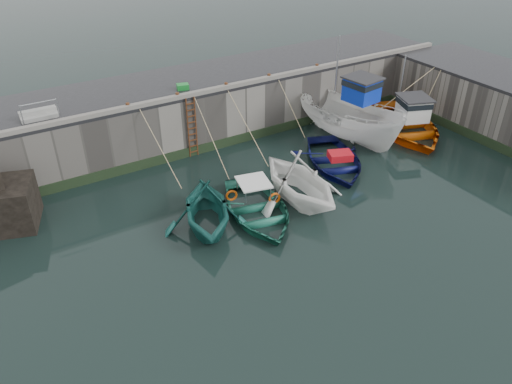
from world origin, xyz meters
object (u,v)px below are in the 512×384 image
boat_near_blue (257,215)px  bollard_b (177,95)px  boat_near_white (207,226)px  bollard_a (128,106)px  boat_near_blacktrim (298,199)px  fish_crate (183,87)px  boat_near_navy (334,165)px  boat_far_orange (405,125)px  bollard_d (269,76)px  bollard_c (226,85)px  boat_far_white (350,119)px  ladder (192,128)px  bollard_e (317,66)px

boat_near_blue → bollard_b: (-0.50, 6.66, 3.30)m
boat_near_white → bollard_a: bearing=118.3°
boat_near_blacktrim → fish_crate: fish_crate is taller
boat_near_white → bollard_b: size_ratio=15.94×
boat_near_navy → boat_far_orange: bearing=31.2°
boat_near_blue → boat_far_orange: size_ratio=0.65×
bollard_d → boat_far_orange: bearing=-30.6°
boat_near_white → boat_near_blue: 2.24m
bollard_d → bollard_c: bearing=180.0°
boat_near_blue → boat_far_orange: boat_far_orange is taller
boat_near_blacktrim → bollard_c: (0.00, 6.58, 3.30)m
boat_far_white → bollard_a: (-11.19, 2.92, 2.15)m
boat_near_blue → bollard_c: bollard_c is taller
ladder → boat_far_orange: 12.09m
boat_near_white → bollard_c: bearing=75.9°
boat_far_orange → bollard_e: 5.99m
fish_crate → bollard_a: 3.38m
boat_far_orange → bollard_c: bearing=177.9°
boat_near_blue → boat_far_orange: bearing=25.9°
boat_far_white → bollard_a: bearing=156.9°
boat_near_blue → boat_near_navy: size_ratio=1.00×
boat_near_white → boat_near_blacktrim: (4.40, -0.33, 0.00)m
boat_near_navy → fish_crate: bearing=153.8°
ladder → boat_far_white: boat_far_white is taller
boat_near_blue → bollard_d: 8.85m
bollard_c → bollard_d: same height
ladder → bollard_c: size_ratio=11.43×
boat_near_navy → bollard_a: bearing=171.9°
boat_near_navy → bollard_d: (-0.77, 4.93, 3.30)m
boat_far_orange → bollard_b: boat_far_orange is taller
bollard_b → ladder: bearing=-33.9°
boat_far_white → boat_near_white: bearing=-170.6°
boat_far_white → boat_far_orange: (3.30, -1.02, -0.70)m
bollard_c → bollard_d: size_ratio=1.00×
bollard_b → bollard_c: (2.70, 0.00, 0.00)m
boat_far_orange → bollard_a: bearing=-174.3°
boat_near_blacktrim → fish_crate: size_ratio=8.53×
ladder → boat_near_blacktrim: ladder is taller
ladder → boat_near_blacktrim: bearing=-70.6°
boat_near_blue → bollard_c: 7.75m
ladder → boat_near_navy: (5.57, -4.59, -1.59)m
bollard_a → bollard_b: 2.50m
bollard_b → bollard_c: same height
boat_near_blacktrim → boat_far_white: (5.99, 3.66, 1.15)m
boat_near_white → bollard_d: (7.00, 6.26, 3.30)m
bollard_b → bollard_e: bearing=0.0°
boat_far_orange → bollard_b: 12.94m
ladder → bollard_b: 1.81m
boat_near_blacktrim → boat_far_white: size_ratio=0.67×
ladder → bollard_d: bearing=4.0°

